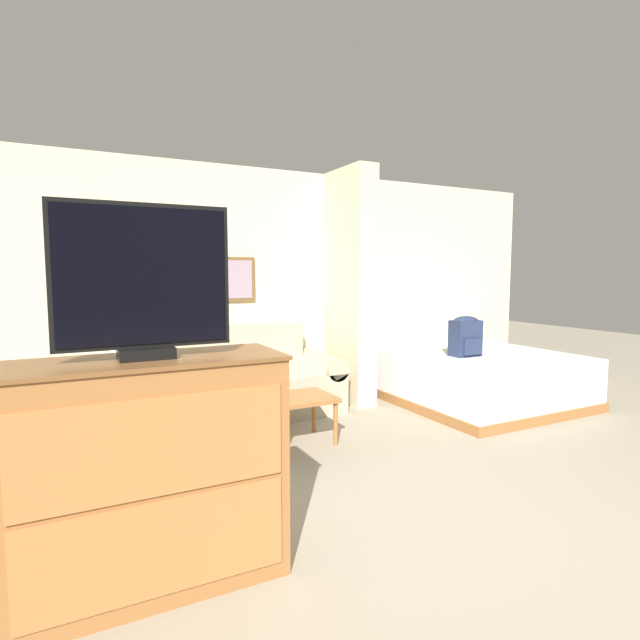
% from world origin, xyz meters
% --- Properties ---
extents(ground_plane, '(20.00, 20.00, 0.00)m').
position_xyz_m(ground_plane, '(0.00, 0.00, 0.00)').
color(ground_plane, gray).
extents(wall_back, '(7.72, 0.16, 2.60)m').
position_xyz_m(wall_back, '(-0.00, 3.57, 1.29)').
color(wall_back, beige).
rests_on(wall_back, ground_plane).
extents(wall_partition_pillar, '(0.24, 0.79, 2.60)m').
position_xyz_m(wall_partition_pillar, '(0.89, 3.11, 1.30)').
color(wall_partition_pillar, beige).
rests_on(wall_partition_pillar, ground_plane).
extents(couch, '(1.94, 0.84, 0.89)m').
position_xyz_m(couch, '(-0.35, 3.09, 0.32)').
color(couch, tan).
rests_on(couch, ground_plane).
extents(coffee_table, '(0.80, 0.49, 0.41)m').
position_xyz_m(coffee_table, '(-0.33, 2.08, 0.36)').
color(coffee_table, '#996033').
rests_on(coffee_table, ground_plane).
extents(side_table, '(0.41, 0.41, 0.55)m').
position_xyz_m(side_table, '(-1.49, 3.07, 0.45)').
color(side_table, '#996033').
rests_on(side_table, ground_plane).
extents(table_lamp, '(0.29, 0.29, 0.44)m').
position_xyz_m(table_lamp, '(-1.49, 3.07, 0.84)').
color(table_lamp, tan).
rests_on(table_lamp, side_table).
extents(tv_dresser, '(1.23, 0.48, 1.08)m').
position_xyz_m(tv_dresser, '(-1.65, 0.60, 0.54)').
color(tv_dresser, '#996033').
rests_on(tv_dresser, ground_plane).
extents(tv, '(0.76, 0.16, 0.69)m').
position_xyz_m(tv, '(-1.65, 0.60, 1.42)').
color(tv, black).
rests_on(tv, tv_dresser).
extents(bed, '(1.83, 2.02, 0.56)m').
position_xyz_m(bed, '(2.15, 2.46, 0.28)').
color(bed, '#996033').
rests_on(bed, ground_plane).
extents(backpack, '(0.32, 0.22, 0.44)m').
position_xyz_m(backpack, '(1.87, 2.30, 0.78)').
color(backpack, '#232D4C').
rests_on(backpack, bed).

